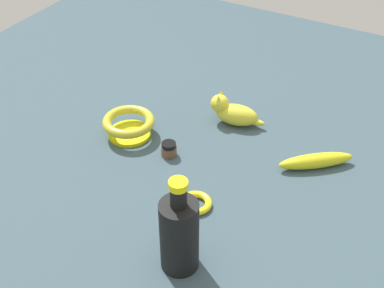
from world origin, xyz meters
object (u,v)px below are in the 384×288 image
Objects in this scene: nail_polish_jar at (169,149)px; bowl at (129,124)px; bangle at (196,203)px; bottle_tall at (179,233)px; cat_figurine at (233,112)px; banana at (316,161)px.

nail_polish_jar is 0.29× the size of bowl.
nail_polish_jar is (0.13, 0.15, 0.01)m from bangle.
bottle_tall is 0.37m from nail_polish_jar.
bangle is 0.33m from bowl.
cat_figurine is (0.51, 0.12, -0.05)m from bottle_tall.
banana reaches higher than bangle.
nail_polish_jar is 0.14m from bowl.
banana is (-0.07, -0.27, -0.02)m from cat_figurine.
bottle_tall is 1.17× the size of banana.
bowl is at bearing 153.88° from banana.
cat_figurine is 1.11× the size of bowl.
bangle is (0.17, 0.05, -0.08)m from bottle_tall.
bowl is at bearing 62.09° from bangle.
nail_polish_jar is at bearing 158.89° from cat_figurine.
bottle_tall is at bearing -147.67° from banana.
bowl is (0.15, 0.29, 0.03)m from bangle.
bangle is 0.35m from cat_figurine.
bottle_tall is at bearing -145.31° from nail_polish_jar.
banana is at bearing -76.53° from bowl.
bangle is 0.34m from banana.
bottle_tall is 0.53m from cat_figurine.
nail_polish_jar is (-0.21, 0.08, -0.02)m from cat_figurine.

